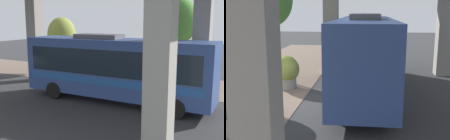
{
  "view_description": "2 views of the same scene",
  "coord_description": "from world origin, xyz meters",
  "views": [
    {
      "loc": [
        16.48,
        9.15,
        4.69
      ],
      "look_at": [
        -0.73,
        -0.18,
        1.11
      ],
      "focal_mm": 45.0,
      "sensor_mm": 36.0,
      "label": 1
    },
    {
      "loc": [
        2.86,
        -11.66,
        3.99
      ],
      "look_at": [
        1.6,
        0.09,
        1.45
      ],
      "focal_mm": 45.0,
      "sensor_mm": 36.0,
      "label": 2
    }
  ],
  "objects": [
    {
      "name": "ground_plane",
      "position": [
        0.0,
        0.0,
        0.0
      ],
      "size": [
        80.0,
        80.0,
        0.0
      ],
      "primitive_type": "plane",
      "color": "#38383A",
      "rests_on": "ground"
    },
    {
      "name": "sidewalk_strip",
      "position": [
        -3.0,
        0.0,
        0.01
      ],
      "size": [
        6.0,
        40.0,
        0.02
      ],
      "color": "#7A6656",
      "rests_on": "ground"
    },
    {
      "name": "bus",
      "position": [
        2.72,
        1.92,
        2.07
      ],
      "size": [
        2.59,
        10.85,
        3.83
      ],
      "color": "#334C8C",
      "rests_on": "ground"
    },
    {
      "name": "fire_hydrant",
      "position": [
        -1.89,
        -0.5,
        0.47
      ],
      "size": [
        0.39,
        0.19,
        0.92
      ],
      "color": "red",
      "rests_on": "ground"
    },
    {
      "name": "planter_front",
      "position": [
        -1.64,
        -3.47,
        0.71
      ],
      "size": [
        1.03,
        1.03,
        1.42
      ],
      "color": "#9E998E",
      "rests_on": "ground"
    },
    {
      "name": "planter_middle",
      "position": [
        -1.34,
        2.09,
        0.86
      ],
      "size": [
        1.43,
        1.43,
        1.71
      ],
      "color": "#9E998E",
      "rests_on": "ground"
    },
    {
      "name": "planter_back",
      "position": [
        -1.36,
        -1.79,
        0.83
      ],
      "size": [
        1.26,
        1.26,
        1.67
      ],
      "color": "#9E998E",
      "rests_on": "ground"
    },
    {
      "name": "street_tree_near",
      "position": [
        -3.12,
        -6.5,
        3.36
      ],
      "size": [
        2.45,
        2.45,
        4.84
      ],
      "color": "brown",
      "rests_on": "ground"
    },
    {
      "name": "street_tree_far",
      "position": [
        -2.65,
        3.97,
        4.56
      ],
      "size": [
        2.54,
        2.54,
        6.09
      ],
      "color": "brown",
      "rests_on": "ground"
    }
  ]
}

